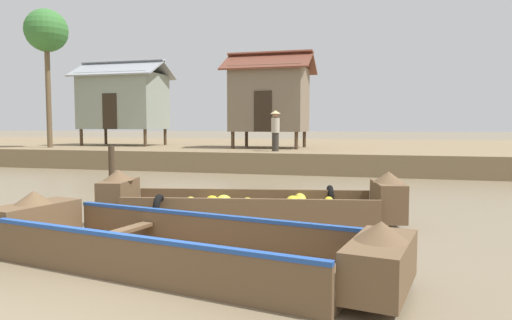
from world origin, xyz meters
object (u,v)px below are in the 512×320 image
object	(u,v)px
stilt_house_mid_left	(270,98)
vendor_person	(275,128)
stilt_house_left	(123,100)
palm_tree_near	(46,33)
mooring_post	(112,176)
banana_boat	(252,206)
viewer_boat	(174,247)

from	to	relation	value
stilt_house_mid_left	vendor_person	distance (m)	3.26
stilt_house_left	vendor_person	xyz separation A→B (m)	(9.11, -3.65, -1.46)
palm_tree_near	mooring_post	distance (m)	14.58
stilt_house_left	palm_tree_near	size ratio (longest dim) A/B	0.73
stilt_house_left	banana_boat	bearing A→B (deg)	-51.48
stilt_house_left	viewer_boat	bearing A→B (deg)	-57.20
banana_boat	mooring_post	distance (m)	3.75
palm_tree_near	vendor_person	world-z (taller)	palm_tree_near
palm_tree_near	viewer_boat	bearing A→B (deg)	-46.36
vendor_person	mooring_post	size ratio (longest dim) A/B	1.21
banana_boat	stilt_house_left	bearing A→B (deg)	128.52
stilt_house_left	palm_tree_near	distance (m)	4.87
stilt_house_mid_left	mooring_post	xyz separation A→B (m)	(-0.85, -11.92, -2.44)
stilt_house_left	vendor_person	world-z (taller)	stilt_house_left
banana_boat	stilt_house_left	world-z (taller)	stilt_house_left
stilt_house_left	palm_tree_near	world-z (taller)	palm_tree_near
banana_boat	vendor_person	world-z (taller)	vendor_person
stilt_house_left	palm_tree_near	bearing A→B (deg)	-123.67
mooring_post	banana_boat	bearing A→B (deg)	-15.48
viewer_boat	palm_tree_near	xyz separation A→B (m)	(-12.80, 13.42, 5.97)
palm_tree_near	mooring_post	world-z (taller)	palm_tree_near
stilt_house_mid_left	palm_tree_near	world-z (taller)	palm_tree_near
stilt_house_mid_left	mooring_post	distance (m)	12.20
vendor_person	viewer_boat	bearing A→B (deg)	-83.04
stilt_house_left	stilt_house_mid_left	size ratio (longest dim) A/B	1.07
stilt_house_left	mooring_post	size ratio (longest dim) A/B	3.48
banana_boat	viewer_boat	bearing A→B (deg)	-95.39
stilt_house_left	vendor_person	distance (m)	9.92
banana_boat	mooring_post	xyz separation A→B (m)	(-3.60, 1.00, 0.36)
banana_boat	viewer_boat	size ratio (longest dim) A/B	0.94
viewer_boat	palm_tree_near	world-z (taller)	palm_tree_near
stilt_house_mid_left	mooring_post	bearing A→B (deg)	-94.07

